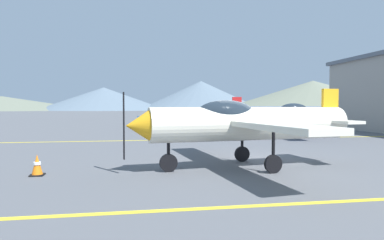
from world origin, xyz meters
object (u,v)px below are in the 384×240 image
(car_sedan, at_px, (165,119))
(traffic_cone_front, at_px, (37,165))
(airplane_mid, at_px, (285,114))
(airplane_near, at_px, (243,123))

(car_sedan, distance_m, traffic_cone_front, 19.59)
(airplane_mid, distance_m, car_sedan, 10.92)
(airplane_near, distance_m, car_sedan, 18.72)
(airplane_near, xyz_separation_m, airplane_mid, (6.27, 10.43, 0.00))
(airplane_near, bearing_deg, traffic_cone_front, -177.96)
(traffic_cone_front, bearing_deg, airplane_mid, 41.01)
(airplane_mid, bearing_deg, airplane_near, -121.02)
(car_sedan, bearing_deg, airplane_near, -87.40)
(airplane_mid, height_order, car_sedan, airplane_mid)
(airplane_mid, height_order, traffic_cone_front, airplane_mid)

